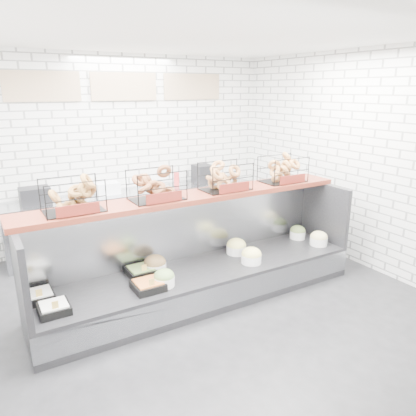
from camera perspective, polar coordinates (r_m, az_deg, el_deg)
ground at (r=4.88m, az=0.99°, el=-13.91°), size 5.50×5.50×0.00m
room_shell at (r=4.76m, az=-2.75°, el=11.49°), size 5.02×5.51×3.01m
display_case at (r=4.99m, az=-1.08°, el=-8.95°), size 4.00×0.90×1.20m
bagel_shelf at (r=4.79m, az=-2.20°, el=3.38°), size 4.10×0.50×0.40m
prep_counter at (r=6.71m, az=-9.94°, el=-1.14°), size 4.00×0.60×1.20m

